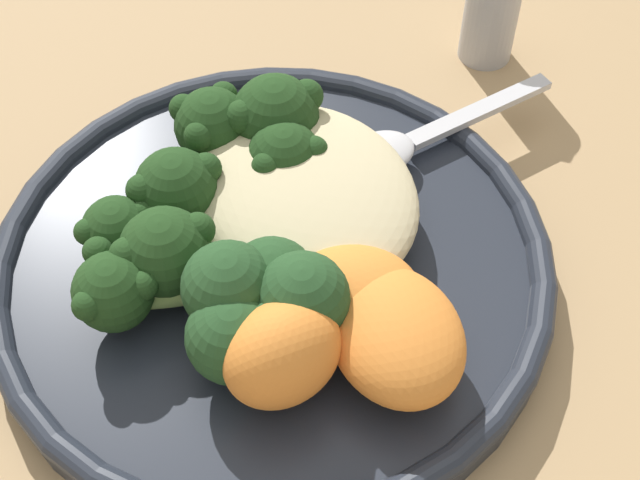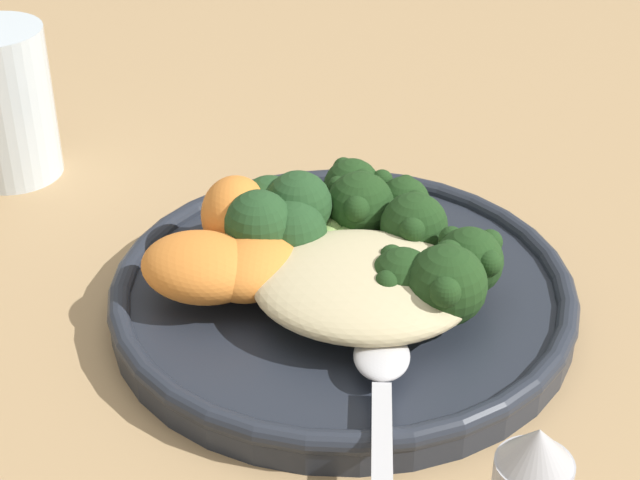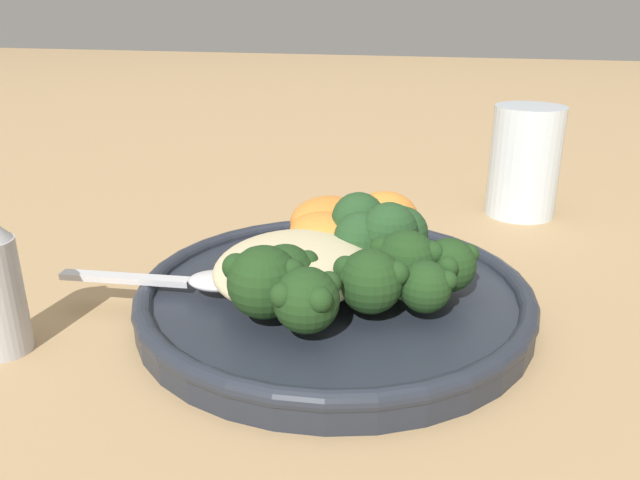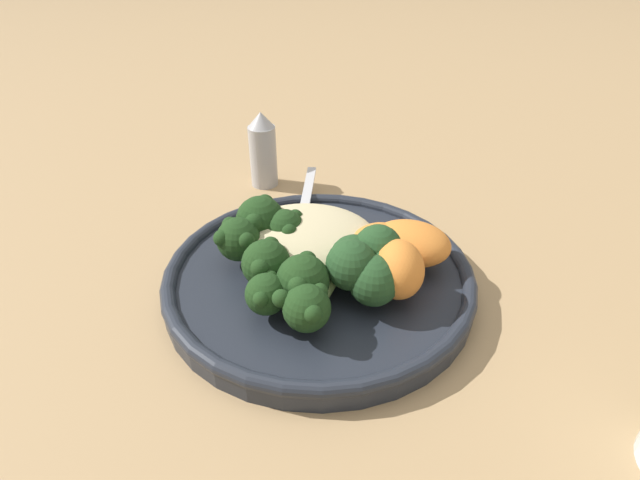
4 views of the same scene
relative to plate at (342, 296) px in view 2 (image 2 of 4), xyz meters
name	(u,v)px [view 2 (image 2 of 4)]	position (x,y,z in m)	size (l,w,h in m)	color
ground_plane	(366,314)	(-0.01, 0.00, -0.01)	(4.00, 4.00, 0.00)	tan
plate	(342,296)	(0.00, 0.00, 0.00)	(0.25, 0.25, 0.02)	#232833
quinoa_mound	(368,285)	(-0.02, 0.02, 0.02)	(0.11, 0.10, 0.03)	beige
broccoli_stalk_0	(429,285)	(-0.05, 0.02, 0.03)	(0.10, 0.05, 0.04)	#8EB25B
broccoli_stalk_1	(390,281)	(-0.03, 0.02, 0.03)	(0.08, 0.04, 0.03)	#8EB25B
broccoli_stalk_2	(446,265)	(-0.05, 0.00, 0.03)	(0.11, 0.04, 0.04)	#8EB25B
broccoli_stalk_3	(395,237)	(-0.03, -0.02, 0.03)	(0.09, 0.09, 0.04)	#8EB25B
broccoli_stalk_4	(387,218)	(-0.02, -0.05, 0.02)	(0.07, 0.10, 0.03)	#8EB25B
broccoli_stalk_5	(348,222)	(0.00, -0.03, 0.03)	(0.06, 0.11, 0.04)	#8EB25B
broccoli_stalk_6	(343,206)	(0.01, -0.05, 0.02)	(0.04, 0.11, 0.03)	#8EB25B
sweet_potato_chunk_0	(202,267)	(0.07, 0.02, 0.03)	(0.06, 0.05, 0.03)	orange
sweet_potato_chunk_1	(254,266)	(0.04, 0.02, 0.02)	(0.06, 0.04, 0.03)	orange
sweet_potato_chunk_2	(236,215)	(0.06, -0.02, 0.03)	(0.05, 0.04, 0.04)	orange
kale_tuft	(273,218)	(0.04, -0.02, 0.03)	(0.06, 0.07, 0.04)	#234723
spoon	(382,377)	(-0.03, 0.08, 0.01)	(0.03, 0.12, 0.01)	silver
water_glass	(4,103)	(0.24, -0.12, 0.04)	(0.06, 0.06, 0.10)	silver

